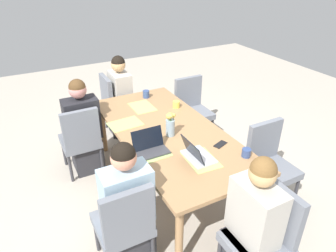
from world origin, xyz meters
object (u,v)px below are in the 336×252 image
phone_black (220,144)px  laptop_far_right_near (150,147)px  dining_table (168,135)px  coffee_mug_near_right (246,153)px  flower_vase (170,125)px  chair_far_right_near (125,223)px  coffee_mug_centre_left (176,104)px  person_head_right_left_far (121,100)px  chair_near_right_mid (269,160)px  coffee_mug_near_left (146,94)px  person_far_right_near (128,212)px  laptop_head_left_left_near (197,155)px  person_far_left_mid (84,132)px  person_head_left_left_near (252,229)px  chair_head_right_left_far (115,102)px  chair_far_left_mid (81,138)px  chair_head_left_left_near (265,233)px  chair_near_right_far (192,106)px

phone_black → laptop_far_right_near: bearing=-38.2°
dining_table → phone_black: 0.61m
coffee_mug_near_right → flower_vase: bearing=33.6°
chair_far_right_near → coffee_mug_centre_left: size_ratio=10.38×
person_head_right_left_far → chair_near_right_mid: 2.29m
chair_far_right_near → coffee_mug_near_left: bearing=-29.4°
chair_far_right_near → person_far_right_near: (0.07, -0.06, 0.03)m
chair_near_right_mid → laptop_head_left_left_near: 0.90m
person_far_left_mid → laptop_head_left_left_near: 1.56m
person_head_left_left_near → phone_black: person_head_left_left_near is taller
chair_head_right_left_far → person_far_right_near: (-2.21, 0.65, 0.03)m
coffee_mug_near_left → phone_black: size_ratio=0.65×
chair_far_left_mid → person_far_right_near: 1.42m
chair_head_left_left_near → laptop_head_left_left_near: bearing=7.9°
person_far_left_mid → phone_black: size_ratio=7.97×
chair_head_left_left_near → chair_near_right_mid: same height
chair_head_left_left_near → chair_head_right_left_far: bearing=4.2°
coffee_mug_near_right → coffee_mug_centre_left: 1.24m
chair_head_right_left_far → person_head_right_left_far: size_ratio=0.75×
chair_head_left_left_near → coffee_mug_near_left: 2.35m
chair_far_left_mid → flower_vase: flower_vase is taller
dining_table → flower_vase: (-0.11, 0.03, 0.19)m
chair_head_left_left_near → chair_far_left_mid: 2.29m
person_far_left_mid → coffee_mug_near_left: bearing=-80.5°
chair_near_right_mid → person_far_left_mid: bearing=47.5°
chair_near_right_far → person_head_right_left_far: bearing=54.4°
chair_far_left_mid → phone_black: bearing=-136.3°
person_far_left_mid → flower_vase: (-0.87, -0.72, 0.33)m
chair_near_right_far → coffee_mug_near_right: bearing=166.1°
dining_table → person_far_left_mid: person_far_left_mid is taller
laptop_head_left_left_near → chair_far_right_near: bearing=104.8°
chair_head_left_left_near → laptop_far_right_near: laptop_far_right_near is taller
laptop_head_left_left_near → dining_table: bearing=-1.0°
person_far_right_near → coffee_mug_near_left: (1.65, -0.91, 0.26)m
person_head_right_left_far → chair_head_left_left_near: bearing=-177.2°
chair_far_right_near → coffee_mug_near_right: bearing=-88.7°
person_head_left_left_near → flower_vase: bearing=2.7°
chair_far_right_near → flower_vase: 1.12m
coffee_mug_centre_left → phone_black: 0.97m
person_head_right_left_far → phone_black: 1.97m
dining_table → coffee_mug_near_right: size_ratio=26.28×
person_head_left_left_near → person_far_left_mid: same height
laptop_far_right_near → phone_black: bearing=-108.2°
person_far_right_near → chair_near_right_far: bearing=-45.5°
chair_near_right_far → laptop_far_right_near: laptop_far_right_near is taller
chair_far_left_mid → laptop_far_right_near: size_ratio=2.81×
coffee_mug_near_left → person_far_left_mid: bearing=99.5°
flower_vase → coffee_mug_near_right: (-0.67, -0.45, -0.09)m
chair_near_right_far → chair_far_left_mid: bearing=94.4°
person_head_right_left_far → coffee_mug_centre_left: person_head_right_left_far is taller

